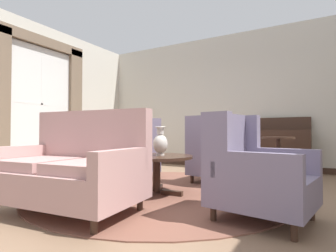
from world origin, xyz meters
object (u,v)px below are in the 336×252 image
at_px(armchair_back_corner, 254,173).
at_px(armchair_far_left, 133,154).
at_px(settee, 72,170).
at_px(porcelain_vase, 160,143).
at_px(armchair_near_sideboard, 217,155).
at_px(side_table, 278,156).
at_px(sideboard, 282,148).
at_px(coffee_table, 157,162).

distance_m(armchair_back_corner, armchair_far_left, 2.66).
bearing_deg(settee, armchair_back_corner, 16.26).
xyz_separation_m(porcelain_vase, armchair_near_sideboard, (0.41, 1.04, -0.22)).
xyz_separation_m(armchair_back_corner, armchair_near_sideboard, (-0.87, 1.48, 0.02)).
height_order(settee, armchair_near_sideboard, armchair_near_sideboard).
relative_size(side_table, sideboard, 0.66).
distance_m(armchair_near_sideboard, sideboard, 1.87).
bearing_deg(sideboard, settee, -112.23).
height_order(armchair_far_left, sideboard, sideboard).
bearing_deg(sideboard, armchair_back_corner, -88.07).
bearing_deg(armchair_far_left, armchair_back_corner, 101.60).
bearing_deg(settee, armchair_near_sideboard, 64.17).
relative_size(armchair_back_corner, armchair_far_left, 0.80).
xyz_separation_m(armchair_back_corner, side_table, (-0.02, 1.93, 0.02)).
bearing_deg(armchair_far_left, side_table, 145.89).
relative_size(settee, armchair_near_sideboard, 1.46).
height_order(armchair_back_corner, side_table, armchair_back_corner).
bearing_deg(settee, coffee_table, 65.32).
distance_m(armchair_back_corner, armchair_near_sideboard, 1.72).
height_order(coffee_table, armchair_far_left, armchair_far_left).
bearing_deg(coffee_table, armchair_far_left, 140.26).
relative_size(coffee_table, armchair_near_sideboard, 0.88).
relative_size(armchair_near_sideboard, side_table, 1.44).
xyz_separation_m(settee, armchair_far_left, (-0.66, 1.91, 0.01)).
height_order(settee, sideboard, sideboard).
xyz_separation_m(coffee_table, sideboard, (1.20, 2.80, 0.08)).
bearing_deg(porcelain_vase, sideboard, 67.02).
distance_m(settee, armchair_near_sideboard, 2.28).
height_order(porcelain_vase, side_table, porcelain_vase).
bearing_deg(porcelain_vase, settee, -110.32).
height_order(porcelain_vase, armchair_far_left, armchair_far_left).
bearing_deg(armchair_near_sideboard, settee, 78.49).
bearing_deg(coffee_table, armchair_near_sideboard, 68.11).
bearing_deg(armchair_back_corner, armchair_near_sideboard, 39.93).
xyz_separation_m(settee, sideboard, (1.57, 3.85, 0.08)).
bearing_deg(settee, porcelain_vase, 64.65).
relative_size(coffee_table, settee, 0.60).
height_order(settee, armchair_back_corner, settee).
xyz_separation_m(armchair_near_sideboard, side_table, (0.85, 0.45, -0.00)).
relative_size(armchair_far_left, sideboard, 1.11).
distance_m(coffee_table, sideboard, 3.04).
distance_m(armchair_far_left, sideboard, 2.96).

